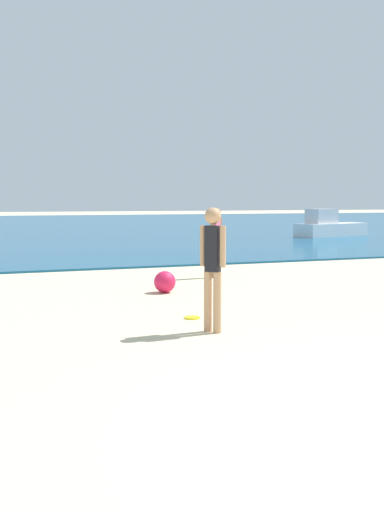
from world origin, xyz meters
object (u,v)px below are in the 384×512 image
(person_standing, at_px, (213,262))
(boat_near, at_px, (329,227))
(frisbee, at_px, (192,318))
(beach_ball, at_px, (165,282))
(person_distant, at_px, (216,238))

(person_standing, relative_size, boat_near, 0.41)
(frisbee, relative_size, boat_near, 0.06)
(person_standing, xyz_separation_m, beach_ball, (0.47, 3.63, -0.78))
(frisbee, height_order, beach_ball, beach_ball)
(person_standing, xyz_separation_m, boat_near, (13.86, 17.82, -0.45))
(person_standing, relative_size, person_distant, 1.04)
(person_standing, relative_size, beach_ball, 3.99)
(person_distant, bearing_deg, beach_ball, -163.44)
(frisbee, bearing_deg, boat_near, 50.66)
(beach_ball, bearing_deg, person_standing, -97.44)
(person_distant, relative_size, boat_near, 0.39)
(person_distant, bearing_deg, frisbee, -144.43)
(boat_near, xyz_separation_m, beach_ball, (-13.38, -14.19, -0.32))
(person_distant, height_order, boat_near, person_distant)
(person_distant, relative_size, beach_ball, 3.82)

